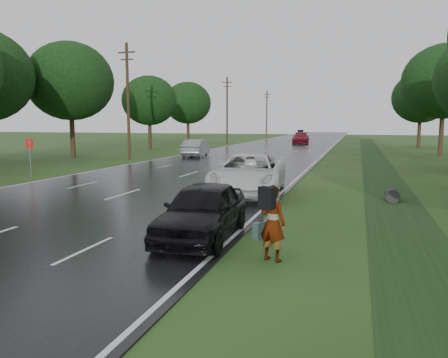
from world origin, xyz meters
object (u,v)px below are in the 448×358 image
at_px(white_pickup, 249,174).
at_px(road_sign, 30,150).
at_px(silver_sedan, 196,148).
at_px(dark_sedan, 202,210).
at_px(pedestrian, 272,222).

bearing_deg(white_pickup, road_sign, 164.83).
relative_size(white_pickup, silver_sedan, 1.31).
relative_size(dark_sedan, silver_sedan, 0.92).
bearing_deg(dark_sedan, road_sign, 142.36).
xyz_separation_m(road_sign, dark_sedan, (14.47, -10.00, -0.82)).
height_order(road_sign, pedestrian, road_sign).
bearing_deg(pedestrian, silver_sedan, -44.89).
height_order(white_pickup, dark_sedan, white_pickup).
distance_m(pedestrian, white_pickup, 9.49).
bearing_deg(dark_sedan, silver_sedan, 108.15).
xyz_separation_m(road_sign, silver_sedan, (3.87, 17.40, -0.78)).
bearing_deg(road_sign, dark_sedan, -34.65).
distance_m(pedestrian, silver_sedan, 31.44).
bearing_deg(road_sign, silver_sedan, 77.45).
bearing_deg(dark_sedan, pedestrian, -33.72).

